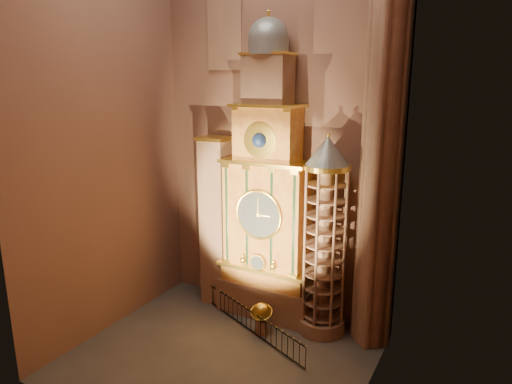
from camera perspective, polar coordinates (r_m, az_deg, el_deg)
The scene contains 11 objects.
floor at distance 24.10m, azimuth -4.45°, elevation -19.82°, with size 14.00×14.00×0.00m, color #383330.
wall_back at distance 25.42m, azimuth 2.53°, elevation 8.51°, with size 22.00×22.00×0.00m, color #895B49.
wall_left at distance 24.77m, azimuth -18.79°, elevation 7.67°, with size 22.00×22.00×0.00m, color #895B49.
wall_right at distance 17.40m, azimuth 14.69°, elevation 5.66°, with size 22.00×22.00×0.00m, color #895B49.
astronomical_clock at distance 25.27m, azimuth 1.39°, elevation -1.48°, with size 5.60×2.41×16.70m.
portrait_tower at distance 27.37m, azimuth -4.96°, elevation -3.66°, with size 1.80×1.60×10.20m.
stair_turret at distance 24.13m, azimuth 8.53°, elevation -5.88°, with size 2.50×2.50×10.80m.
gothic_pier at distance 22.43m, azimuth 15.62°, elevation 7.33°, with size 2.04×2.04×22.00m.
stained_glass_window at distance 26.99m, azimuth -3.95°, elevation 20.50°, with size 2.20×0.14×5.20m.
celestial_globe at distance 25.39m, azimuth 0.68°, elevation -15.15°, with size 1.44×1.39×1.74m.
iron_railing at distance 25.76m, azimuth -0.94°, elevation -15.68°, with size 8.23×3.71×1.21m.
Camera 1 is at (11.11, -16.74, 13.31)m, focal length 32.00 mm.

